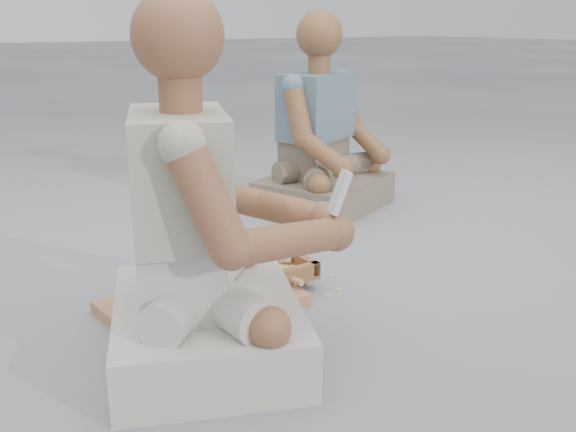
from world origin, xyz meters
TOP-DOWN VIEW (x-y plane):
  - ground at (0.00, 0.00)m, footprint 60.00×60.00m
  - carved_panel at (-0.30, 0.30)m, footprint 0.65×0.46m
  - tool_tray at (-0.12, 0.40)m, footprint 0.48×0.39m
  - chisel_0 at (0.01, 0.29)m, footprint 0.16×0.17m
  - chisel_1 at (-0.05, 0.40)m, footprint 0.09×0.21m
  - chisel_2 at (-0.02, 0.40)m, footprint 0.21×0.09m
  - chisel_3 at (-0.14, 0.54)m, footprint 0.15×0.19m
  - chisel_4 at (0.00, 0.22)m, footprint 0.06×0.22m
  - chisel_5 at (0.05, 0.39)m, footprint 0.15×0.18m
  - chisel_6 at (-0.01, 0.28)m, footprint 0.21×0.10m
  - chisel_7 at (-0.15, 0.35)m, footprint 0.19×0.14m
  - chisel_8 at (-0.01, 0.56)m, footprint 0.13×0.20m
  - chisel_9 at (-0.01, 0.43)m, footprint 0.09×0.21m
  - chisel_10 at (-0.05, 0.33)m, footprint 0.16×0.18m
  - chisel_11 at (-0.06, 0.46)m, footprint 0.22×0.08m
  - wood_chip_0 at (-0.04, 0.49)m, footprint 0.02×0.02m
  - wood_chip_1 at (0.17, 0.56)m, footprint 0.02×0.02m
  - wood_chip_2 at (-0.27, 0.32)m, footprint 0.02×0.02m
  - wood_chip_3 at (-0.24, 0.58)m, footprint 0.02×0.02m
  - wood_chip_4 at (-0.43, 0.62)m, footprint 0.02×0.02m
  - wood_chip_5 at (-0.30, 0.74)m, footprint 0.02×0.02m
  - wood_chip_6 at (0.10, 0.15)m, footprint 0.02×0.02m
  - wood_chip_7 at (0.17, 0.17)m, footprint 0.02×0.02m
  - wood_chip_8 at (0.23, 0.29)m, footprint 0.02×0.02m
  - wood_chip_9 at (-0.13, 0.46)m, footprint 0.02×0.02m
  - wood_chip_10 at (-0.01, 0.19)m, footprint 0.02×0.02m
  - wood_chip_11 at (-0.27, 0.55)m, footprint 0.02×0.02m
  - wood_chip_12 at (-0.24, 0.58)m, footprint 0.02×0.02m
  - wood_chip_13 at (0.06, 0.47)m, footprint 0.02×0.02m
  - wood_chip_14 at (0.11, 0.28)m, footprint 0.02×0.02m
  - craftsman at (-0.43, 0.02)m, footprint 0.76×0.79m
  - companion at (0.75, 1.08)m, footprint 0.77×0.70m
  - mobile_phone at (-0.10, -0.18)m, footprint 0.07×0.06m

SIDE VIEW (x-z plane):
  - ground at x=0.00m, z-range 0.00..0.00m
  - wood_chip_0 at x=-0.04m, z-range 0.00..0.00m
  - wood_chip_1 at x=0.17m, z-range 0.00..0.00m
  - wood_chip_2 at x=-0.27m, z-range 0.00..0.00m
  - wood_chip_3 at x=-0.24m, z-range 0.00..0.00m
  - wood_chip_4 at x=-0.43m, z-range 0.00..0.00m
  - wood_chip_5 at x=-0.30m, z-range 0.00..0.00m
  - wood_chip_6 at x=0.10m, z-range 0.00..0.00m
  - wood_chip_7 at x=0.17m, z-range 0.00..0.00m
  - wood_chip_8 at x=0.23m, z-range 0.00..0.00m
  - wood_chip_9 at x=-0.13m, z-range 0.00..0.00m
  - wood_chip_10 at x=-0.01m, z-range 0.00..0.00m
  - wood_chip_11 at x=-0.27m, z-range 0.00..0.00m
  - wood_chip_12 at x=-0.24m, z-range 0.00..0.00m
  - wood_chip_13 at x=0.06m, z-range 0.00..0.00m
  - wood_chip_14 at x=0.11m, z-range 0.00..0.00m
  - carved_panel at x=-0.30m, z-range 0.00..0.04m
  - tool_tray at x=-0.12m, z-range 0.03..0.09m
  - chisel_2 at x=-0.02m, z-range 0.05..0.08m
  - chisel_4 at x=0.00m, z-range 0.05..0.08m
  - chisel_0 at x=0.01m, z-range 0.06..0.08m
  - chisel_6 at x=-0.01m, z-range 0.06..0.08m
  - chisel_1 at x=-0.05m, z-range 0.06..0.08m
  - chisel_11 at x=-0.06m, z-range 0.06..0.08m
  - chisel_9 at x=-0.01m, z-range 0.06..0.08m
  - chisel_10 at x=-0.05m, z-range 0.06..0.09m
  - chisel_8 at x=-0.01m, z-range 0.06..0.09m
  - chisel_3 at x=-0.14m, z-range 0.07..0.09m
  - chisel_5 at x=0.05m, z-range 0.07..0.09m
  - chisel_7 at x=-0.15m, z-range 0.07..0.09m
  - companion at x=0.75m, z-range -0.16..0.81m
  - craftsman at x=-0.43m, z-range -0.16..0.85m
  - mobile_phone at x=-0.10m, z-range 0.42..0.54m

